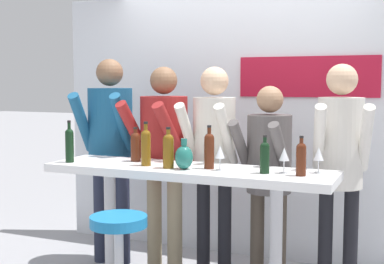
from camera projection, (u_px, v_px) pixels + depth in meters
back_wall at (243, 124)px, 5.05m from camera, size 3.74×0.12×2.49m
tasting_table at (188, 191)px, 3.90m from camera, size 2.14×0.56×1.03m
bar_stool at (119, 255)px, 3.49m from camera, size 0.39×0.39×0.78m
person_far_left at (110, 138)px, 4.78m from camera, size 0.53×0.64×1.85m
person_left at (163, 147)px, 4.51m from camera, size 0.55×0.64×1.77m
person_center_left at (214, 148)px, 4.35m from camera, size 0.41×0.54×1.77m
person_center at (269, 164)px, 4.21m from camera, size 0.47×0.57×1.62m
person_center_right at (340, 153)px, 4.00m from camera, size 0.47×0.60×1.78m
wine_bottle_0 at (69, 144)px, 4.11m from camera, size 0.06×0.06×0.32m
wine_bottle_1 at (265, 156)px, 3.61m from camera, size 0.07×0.07×0.26m
wine_bottle_2 at (146, 146)px, 3.94m from camera, size 0.07×0.07×0.33m
wine_bottle_3 at (301, 157)px, 3.52m from camera, size 0.07×0.07×0.27m
wine_bottle_4 at (168, 149)px, 3.83m from camera, size 0.08×0.08×0.30m
wine_bottle_5 at (209, 149)px, 3.80m from camera, size 0.07×0.07×0.31m
wine_bottle_6 at (136, 145)px, 4.16m from camera, size 0.08×0.08×0.27m
wine_glass_0 at (319, 155)px, 3.62m from camera, size 0.07×0.07×0.18m
wine_glass_1 at (284, 155)px, 3.61m from camera, size 0.07×0.07×0.18m
wine_glass_2 at (220, 153)px, 3.73m from camera, size 0.07×0.07×0.18m
decorative_vase at (184, 157)px, 3.79m from camera, size 0.13×0.13×0.22m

